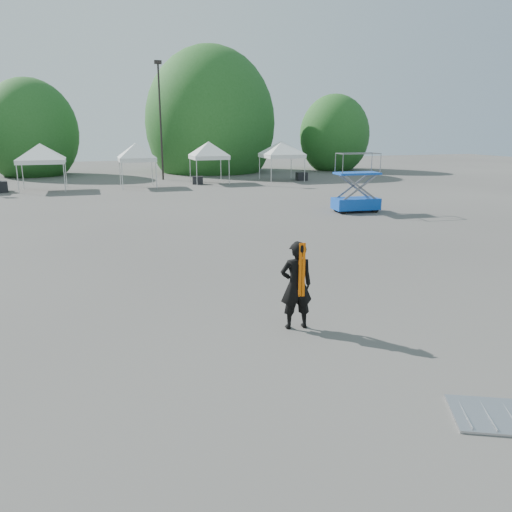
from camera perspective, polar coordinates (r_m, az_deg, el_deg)
name	(u,v)px	position (r m, az deg, el deg)	size (l,w,h in m)	color
ground	(225,299)	(13.27, -3.61, -4.93)	(120.00, 120.00, 0.00)	#474442
light_pole_east	(160,114)	(44.56, -10.89, 15.63)	(0.60, 0.25, 9.80)	black
tree_mid_w	(30,133)	(52.34, -24.37, 12.69)	(4.16, 4.16, 6.33)	#382314
tree_mid_e	(210,123)	(52.55, -5.23, 14.87)	(5.12, 5.12, 7.79)	#382314
tree_far_e	(334,135)	(55.19, 8.93, 13.47)	(3.84, 3.84, 5.84)	#382314
tent_d	(40,147)	(39.41, -23.46, 11.34)	(4.54, 4.54, 3.88)	silver
tent_e	(136,146)	(39.34, -13.54, 12.10)	(3.77, 3.77, 3.88)	silver
tent_f	(209,145)	(41.37, -5.43, 12.52)	(4.02, 4.02, 3.88)	silver
tent_g	(282,144)	(43.31, 2.98, 12.65)	(4.51, 4.51, 3.88)	silver
man	(296,285)	(11.12, 4.62, -3.34)	(0.78, 0.55, 2.01)	black
scissor_lift	(357,183)	(27.31, 11.44, 8.22)	(2.50, 1.40, 3.12)	#0E44B9
crate_mid	(198,180)	(40.71, -6.67, 8.60)	(0.82, 0.64, 0.64)	black
crate_east	(302,176)	(43.62, 5.24, 9.05)	(0.88, 0.69, 0.69)	black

